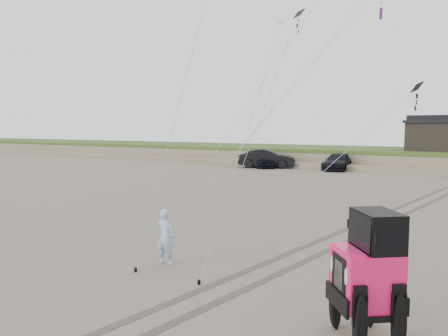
{
  "coord_description": "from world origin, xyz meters",
  "views": [
    {
      "loc": [
        6.26,
        -8.83,
        3.89
      ],
      "look_at": [
        -1.12,
        3.0,
        2.6
      ],
      "focal_mm": 35.0,
      "sensor_mm": 36.0,
      "label": 1
    }
  ],
  "objects_px": {
    "cabin": "(443,135)",
    "truck_b": "(267,158)",
    "truck_a": "(265,160)",
    "truck_c": "(338,162)",
    "man": "(165,237)",
    "jeep": "(366,290)"
  },
  "relations": [
    {
      "from": "truck_b",
      "to": "man",
      "type": "relative_size",
      "value": 3.37
    },
    {
      "from": "truck_a",
      "to": "truck_b",
      "type": "height_order",
      "value": "truck_b"
    },
    {
      "from": "truck_a",
      "to": "truck_c",
      "type": "distance_m",
      "value": 6.95
    },
    {
      "from": "cabin",
      "to": "truck_b",
      "type": "bearing_deg",
      "value": -151.99
    },
    {
      "from": "jeep",
      "to": "man",
      "type": "height_order",
      "value": "jeep"
    },
    {
      "from": "cabin",
      "to": "truck_c",
      "type": "relative_size",
      "value": 1.24
    },
    {
      "from": "truck_a",
      "to": "man",
      "type": "xyz_separation_m",
      "value": [
        11.27,
        -28.76,
        0.08
      ]
    },
    {
      "from": "cabin",
      "to": "truck_c",
      "type": "distance_m",
      "value": 10.52
    },
    {
      "from": "truck_b",
      "to": "man",
      "type": "bearing_deg",
      "value": -179.42
    },
    {
      "from": "cabin",
      "to": "jeep",
      "type": "height_order",
      "value": "cabin"
    },
    {
      "from": "truck_b",
      "to": "truck_c",
      "type": "relative_size",
      "value": 1.06
    },
    {
      "from": "jeep",
      "to": "truck_c",
      "type": "bearing_deg",
      "value": 159.81
    },
    {
      "from": "truck_b",
      "to": "man",
      "type": "distance_m",
      "value": 30.68
    },
    {
      "from": "truck_a",
      "to": "truck_b",
      "type": "bearing_deg",
      "value": -55.51
    },
    {
      "from": "truck_c",
      "to": "man",
      "type": "relative_size",
      "value": 3.18
    },
    {
      "from": "cabin",
      "to": "jeep",
      "type": "relative_size",
      "value": 1.24
    },
    {
      "from": "truck_b",
      "to": "jeep",
      "type": "distance_m",
      "value": 34.65
    },
    {
      "from": "truck_a",
      "to": "man",
      "type": "distance_m",
      "value": 30.89
    },
    {
      "from": "cabin",
      "to": "truck_c",
      "type": "height_order",
      "value": "cabin"
    },
    {
      "from": "cabin",
      "to": "man",
      "type": "height_order",
      "value": "cabin"
    },
    {
      "from": "truck_b",
      "to": "truck_a",
      "type": "bearing_deg",
      "value": 44.07
    },
    {
      "from": "truck_c",
      "to": "man",
      "type": "distance_m",
      "value": 30.4
    }
  ]
}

